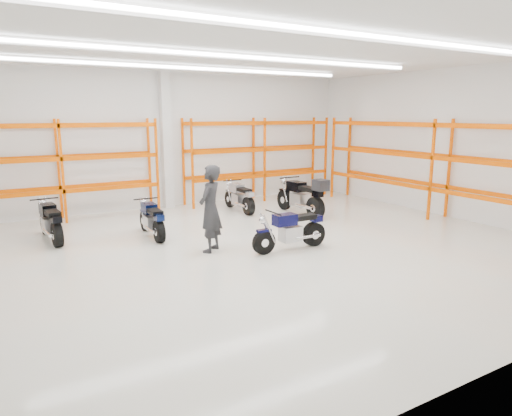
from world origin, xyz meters
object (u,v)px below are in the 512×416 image
motorcycle_main (293,231)px  motorcycle_back_c (240,198)px  motorcycle_back_d (303,197)px  standing_man (210,209)px  motorcycle_back_b (152,221)px  structural_column (166,141)px  motorcycle_back_a (51,223)px

motorcycle_main → motorcycle_back_c: size_ratio=0.99×
motorcycle_back_d → standing_man: size_ratio=1.19×
motorcycle_back_b → standing_man: size_ratio=0.95×
motorcycle_back_b → structural_column: bearing=64.1°
motorcycle_back_b → motorcycle_back_d: 4.92m
motorcycle_back_c → structural_column: (-1.74, 1.91, 1.79)m
motorcycle_back_c → structural_column: size_ratio=0.44×
motorcycle_main → standing_man: size_ratio=0.98×
motorcycle_main → motorcycle_back_c: bearing=77.7°
motorcycle_main → motorcycle_back_b: size_ratio=1.02×
motorcycle_back_d → motorcycle_back_c: bearing=134.5°
motorcycle_back_a → standing_man: 4.21m
motorcycle_back_a → motorcycle_back_c: (5.76, 0.71, -0.01)m
motorcycle_back_b → motorcycle_back_d: motorcycle_back_d is taller
motorcycle_back_d → motorcycle_main: bearing=-129.9°
motorcycle_main → motorcycle_back_b: motorcycle_main is taller
motorcycle_back_b → motorcycle_back_c: (3.46, 1.63, 0.02)m
motorcycle_main → motorcycle_back_d: bearing=50.1°
motorcycle_back_b → motorcycle_back_c: size_ratio=0.97×
motorcycle_main → motorcycle_back_a: 6.04m
motorcycle_back_a → structural_column: (4.02, 2.62, 1.78)m
motorcycle_back_b → standing_man: standing_man is taller
standing_man → structural_column: bearing=-141.2°
motorcycle_back_c → structural_column: 3.15m
motorcycle_back_c → standing_man: bearing=-127.2°
motorcycle_back_b → structural_column: 4.33m
motorcycle_main → structural_column: (-0.79, 6.28, 1.80)m
motorcycle_back_d → structural_column: structural_column is taller
motorcycle_back_d → structural_column: 4.95m
standing_man → structural_column: 5.64m
motorcycle_back_a → motorcycle_back_c: bearing=7.1°
motorcycle_back_c → motorcycle_back_d: size_ratio=0.83×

